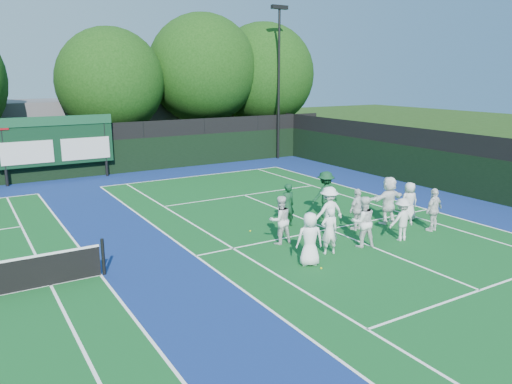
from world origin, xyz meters
TOP-DOWN VIEW (x-y plane):
  - ground at (0.00, 0.00)m, footprint 120.00×120.00m
  - court_apron at (-6.00, 1.00)m, footprint 34.00×32.00m
  - near_court at (0.00, 1.00)m, footprint 11.05×23.85m
  - back_fence at (-6.00, 16.00)m, footprint 34.00×0.08m
  - divider_fence_right at (9.00, 1.00)m, footprint 0.08×32.00m
  - scoreboard at (-7.01, 15.59)m, footprint 6.00×0.21m
  - clubhouse at (-2.00, 24.00)m, footprint 18.00×6.00m
  - light_pole_right at (7.50, 15.70)m, footprint 1.20×0.30m
  - tree_c at (-2.65, 19.58)m, footprint 6.78×6.78m
  - tree_d at (3.82, 19.58)m, footprint 7.58×7.58m
  - tree_e at (8.80, 19.58)m, footprint 7.59×7.59m
  - tennis_ball_0 at (-2.72, -1.96)m, footprint 0.07×0.07m
  - tennis_ball_1 at (2.56, 2.48)m, footprint 0.07×0.07m
  - tennis_ball_3 at (-2.67, 2.31)m, footprint 0.07×0.07m
  - tennis_ball_5 at (3.59, 1.61)m, footprint 0.07×0.07m
  - player_front_0 at (-2.81, -1.49)m, footprint 0.96×0.80m
  - player_front_1 at (-1.68, -1.05)m, footprint 0.65×0.52m
  - player_front_2 at (-0.25, -1.07)m, footprint 1.03×0.91m
  - player_front_3 at (1.38, -1.29)m, footprint 1.04×0.67m
  - player_front_4 at (3.22, -1.12)m, footprint 1.01×0.56m
  - player_back_0 at (-2.46, 0.64)m, footprint 0.86×0.69m
  - player_back_1 at (-0.48, 0.45)m, footprint 1.22×0.76m
  - player_back_2 at (0.90, 0.45)m, footprint 0.99×0.59m
  - player_back_3 at (2.51, 0.47)m, footprint 1.73×0.55m
  - player_back_4 at (3.53, 0.33)m, footprint 0.85×0.65m
  - coach_left at (-1.11, 2.17)m, footprint 0.65×0.46m
  - coach_right at (0.93, 2.39)m, footprint 1.26×0.75m

SIDE VIEW (x-z plane):
  - ground at x=0.00m, z-range 0.00..0.00m
  - court_apron at x=-6.00m, z-range 0.00..0.01m
  - near_court at x=0.00m, z-range 0.01..0.01m
  - tennis_ball_0 at x=-2.72m, z-range 0.00..0.07m
  - tennis_ball_1 at x=2.56m, z-range 0.00..0.07m
  - tennis_ball_3 at x=-2.67m, z-range 0.00..0.07m
  - tennis_ball_5 at x=3.59m, z-range 0.00..0.07m
  - player_front_3 at x=1.38m, z-range 0.00..1.52m
  - player_back_4 at x=3.53m, z-range 0.00..1.55m
  - player_front_1 at x=-1.68m, z-range 0.00..1.57m
  - player_back_2 at x=0.90m, z-range 0.00..1.59m
  - player_front_4 at x=3.22m, z-range 0.00..1.63m
  - player_front_0 at x=-2.81m, z-range 0.00..1.67m
  - coach_left at x=-1.11m, z-range 0.00..1.69m
  - player_back_0 at x=-2.46m, z-range 0.00..1.69m
  - player_front_2 at x=-0.25m, z-range 0.00..1.75m
  - player_back_1 at x=-0.48m, z-range 0.00..1.81m
  - player_back_3 at x=2.51m, z-range 0.00..1.87m
  - coach_right at x=0.93m, z-range 0.00..1.92m
  - back_fence at x=-6.00m, z-range -0.14..2.86m
  - divider_fence_right at x=9.00m, z-range -0.14..2.86m
  - clubhouse at x=-2.00m, z-range 0.00..4.00m
  - scoreboard at x=-7.01m, z-range 0.42..3.97m
  - tree_c at x=-2.65m, z-range 0.76..9.43m
  - tree_e at x=8.80m, z-range 0.76..10.27m
  - tree_d at x=3.82m, z-range 0.94..10.81m
  - light_pole_right at x=7.50m, z-range 1.24..11.36m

